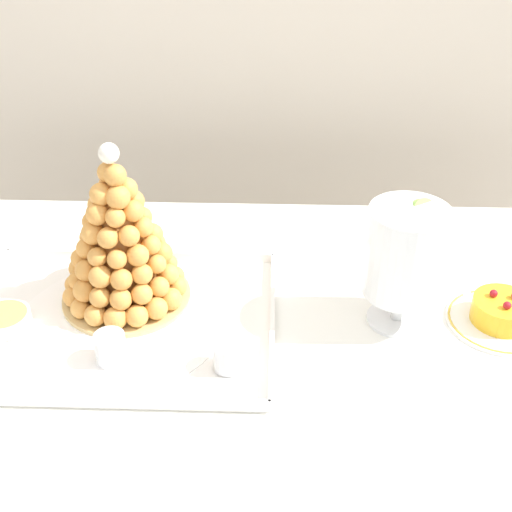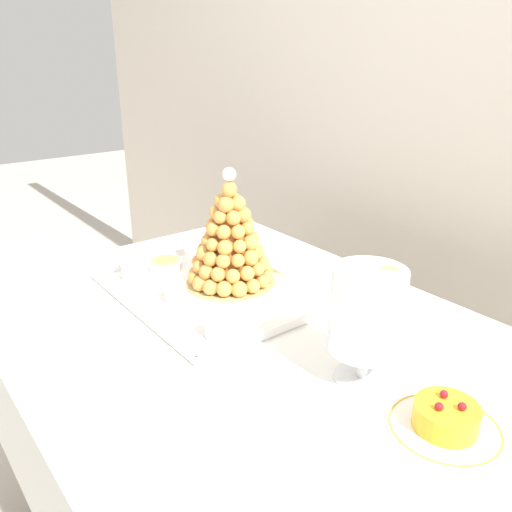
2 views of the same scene
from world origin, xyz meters
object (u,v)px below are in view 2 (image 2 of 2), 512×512
serving_tray (210,292)px  dessert_cup_left (133,268)px  creme_brulee_ramekin (166,264)px  dessert_cup_mid_left (176,294)px  croquembouche (230,240)px  dessert_cup_centre (216,327)px  macaron_goblet (367,311)px  fruit_tart_plate (445,421)px  wine_glass (248,241)px

serving_tray → dessert_cup_left: dessert_cup_left is taller
dessert_cup_left → creme_brulee_ramekin: (-0.01, 0.10, -0.01)m
serving_tray → dessert_cup_mid_left: size_ratio=10.56×
serving_tray → croquembouche: 0.14m
croquembouche → creme_brulee_ramekin: 0.24m
dessert_cup_centre → macaron_goblet: (0.29, 0.14, 0.11)m
serving_tray → macaron_goblet: (0.48, 0.03, 0.14)m
macaron_goblet → dessert_cup_left: bearing=-167.8°
dessert_cup_left → fruit_tart_plate: size_ratio=0.34×
dessert_cup_centre → fruit_tart_plate: size_ratio=0.26×
dessert_cup_left → macaron_goblet: size_ratio=0.26×
macaron_goblet → wine_glass: macaron_goblet is taller
wine_glass → dessert_cup_centre: bearing=-49.4°
dessert_cup_left → dessert_cup_mid_left: 0.20m
croquembouche → creme_brulee_ramekin: size_ratio=3.37×
macaron_goblet → wine_glass: (-0.49, 0.10, -0.03)m
macaron_goblet → wine_glass: bearing=168.4°
creme_brulee_ramekin → wine_glass: (0.19, 0.15, 0.09)m
croquembouche → fruit_tart_plate: bearing=-3.4°
serving_tray → wine_glass: size_ratio=3.45×
dessert_cup_centre → dessert_cup_mid_left: bearing=176.9°
creme_brulee_ramekin → dessert_cup_centre: bearing=-13.2°
dessert_cup_left → wine_glass: 0.31m
dessert_cup_centre → creme_brulee_ramekin: dessert_cup_centre is taller
creme_brulee_ramekin → macaron_goblet: bearing=3.9°
croquembouche → macaron_goblet: 0.48m
dessert_cup_left → macaron_goblet: 0.69m
fruit_tart_plate → wine_glass: bearing=171.3°
croquembouche → dessert_cup_mid_left: croquembouche is taller
macaron_goblet → fruit_tart_plate: 0.22m
serving_tray → dessert_cup_mid_left: dessert_cup_mid_left is taller
dessert_cup_left → creme_brulee_ramekin: dessert_cup_left is taller
dessert_cup_mid_left → wine_glass: 0.24m
serving_tray → macaron_goblet: macaron_goblet is taller
dessert_cup_left → macaron_goblet: bearing=12.2°
dessert_cup_mid_left → dessert_cup_centre: dessert_cup_mid_left is taller
croquembouche → dessert_cup_left: 0.28m
serving_tray → creme_brulee_ramekin: 0.20m
creme_brulee_ramekin → macaron_goblet: (0.68, 0.05, 0.12)m
creme_brulee_ramekin → macaron_goblet: size_ratio=0.38×
croquembouche → wine_glass: bearing=97.0°
dessert_cup_left → wine_glass: (0.18, 0.24, 0.08)m
dessert_cup_centre → wine_glass: 0.32m
macaron_goblet → fruit_tart_plate: size_ratio=1.30×
dessert_cup_centre → creme_brulee_ramekin: bearing=166.8°
serving_tray → dessert_cup_mid_left: (0.01, -0.10, 0.03)m
creme_brulee_ramekin → fruit_tart_plate: bearing=3.0°
dessert_cup_left → creme_brulee_ramekin: bearing=93.4°
dessert_cup_left → wine_glass: wine_glass is taller
serving_tray → dessert_cup_mid_left: bearing=-86.8°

